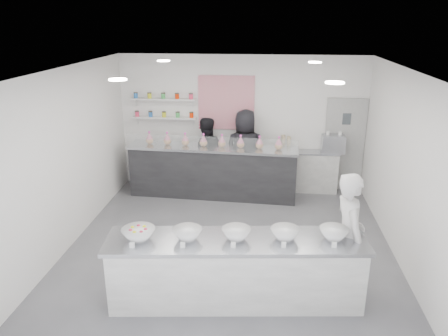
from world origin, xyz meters
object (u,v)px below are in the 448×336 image
Objects in this scene: staff_left at (206,155)px; espresso_machine at (333,144)px; espresso_ledge at (309,171)px; back_bar at (213,172)px; woman_prep at (348,236)px; prep_counter at (236,270)px; staff_right at (245,152)px.

espresso_machine is at bearing 171.04° from staff_left.
espresso_machine reaches higher than espresso_ledge.
espresso_ledge is 0.74× the size of staff_left.
espresso_ledge is (2.12, 0.51, -0.10)m from back_bar.
prep_counter is at bearing 92.12° from woman_prep.
espresso_machine is at bearing 14.23° from back_bar.
staff_left reaches higher than back_bar.
back_bar is 0.46m from staff_left.
woman_prep reaches higher than espresso_ledge.
espresso_machine reaches higher than back_bar.
espresso_ledge is at bearing 171.91° from staff_left.
woman_prep reaches higher than prep_counter.
prep_counter is 2.06× the size of staff_left.
staff_left is at bearing 127.19° from back_bar.
staff_right is (-1.63, 3.72, 0.03)m from woman_prep.
staff_left reaches higher than espresso_ledge.
back_bar reaches higher than prep_counter.
staff_left reaches higher than prep_counter.
back_bar is 7.37× the size of espresso_machine.
espresso_ledge is 0.81m from espresso_machine.
staff_left is (-0.99, 4.02, 0.37)m from prep_counter.
staff_left is (-2.32, -0.21, 0.38)m from espresso_ledge.
espresso_machine is (2.60, 0.51, 0.55)m from back_bar.
back_bar is 2.91× the size of espresso_ledge.
espresso_ledge is 0.67× the size of staff_right.
espresso_ledge is at bearing -177.62° from staff_right.
espresso_ledge is 0.69× the size of woman_prep.
espresso_machine is 0.26× the size of staff_right.
woman_prep reaches higher than espresso_machine.
prep_counter is 1.62m from woman_prep.
staff_right reaches higher than back_bar.
prep_counter is at bearing -107.54° from espresso_ledge.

